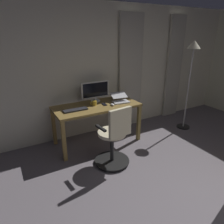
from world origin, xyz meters
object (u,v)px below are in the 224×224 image
Objects in this scene: computer_mouse at (112,105)px; cell_phone_by_monitor at (104,104)px; desk at (97,110)px; laptop at (120,99)px; office_chair at (114,138)px; cell_phone_face_up at (119,98)px; floor_lamp at (192,63)px; mug_tea at (94,103)px; computer_monitor at (95,90)px; computer_keyboard at (76,110)px.

cell_phone_by_monitor is (0.10, -0.12, -0.01)m from computer_mouse.
desk is at bearing -33.28° from computer_mouse.
cell_phone_by_monitor is at bearing 162.85° from desk.
computer_mouse is (0.23, 0.12, -0.03)m from laptop.
desk is 15.50× the size of computer_mouse.
cell_phone_face_up is at bearing 48.58° from office_chair.
desk is at bearing -10.02° from floor_lamp.
computer_monitor is at bearing -120.25° from mug_tea.
computer_keyboard is at bearing -6.65° from computer_mouse.
computer_monitor is 0.30m from mug_tea.
floor_lamp is (-1.95, 0.35, 0.76)m from desk.
computer_monitor is 0.64m from computer_keyboard.
computer_monitor reaches higher than computer_keyboard.
cell_phone_by_monitor is at bearing -48.08° from computer_mouse.
computer_monitor is 0.55m from cell_phone_face_up.
floor_lamp reaches higher than computer_keyboard.
floor_lamp is at bearing 173.65° from computer_keyboard.
computer_mouse is at bearing 73.02° from cell_phone_face_up.
computer_mouse is 0.50m from cell_phone_face_up.
mug_tea is at bearing -32.21° from computer_mouse.
computer_mouse is 0.69× the size of cell_phone_by_monitor.
laptop is at bearing -171.15° from cell_phone_by_monitor.
floor_lamp reaches higher than office_chair.
desk is 0.45m from computer_keyboard.
computer_monitor is at bearing -28.33° from laptop.
office_chair reaches higher than cell_phone_face_up.
desk is 3.75× the size of computer_keyboard.
laptop is at bearing -177.35° from computer_keyboard.
mug_tea is at bearing -24.73° from desk.
cell_phone_face_up is (-0.51, 0.04, -0.20)m from computer_monitor.
cell_phone_by_monitor is at bearing 66.60° from office_chair.
mug_tea is at bearing 43.99° from cell_phone_face_up.
cell_phone_by_monitor is (-0.57, -0.04, -0.01)m from computer_keyboard.
computer_mouse is 0.05× the size of floor_lamp.
cell_phone_face_up is 1.18× the size of mug_tea.
office_chair is 1.79× the size of computer_monitor.
computer_monitor reaches higher than computer_mouse.
laptop is at bearing -152.80° from computer_mouse.
desk is 1.56× the size of office_chair.
office_chair is at bearing 80.19° from computer_monitor.
computer_monitor is 3.86× the size of cell_phone_face_up.
office_chair reaches higher than desk.
cell_phone_face_up reaches higher than desk.
floor_lamp is (-1.82, 0.30, 0.67)m from cell_phone_by_monitor.
computer_keyboard is 1.06m from cell_phone_face_up.
computer_mouse reaches higher than cell_phone_by_monitor.
computer_mouse is at bearing 147.79° from mug_tea.
computer_mouse is at bearing 111.13° from computer_monitor.
computer_monitor is at bearing 73.37° from office_chair.
laptop is 0.18× the size of floor_lamp.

